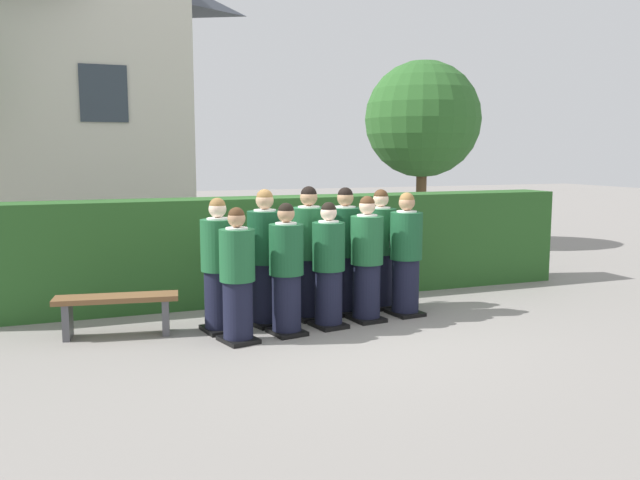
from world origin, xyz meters
TOP-DOWN VIEW (x-y plane):
  - ground_plane at (0.00, 0.00)m, footprint 60.00×60.00m
  - student_front_row_0 at (-1.18, -0.23)m, footprint 0.45×0.51m
  - student_front_row_1 at (-0.56, -0.11)m, footprint 0.43×0.53m
  - student_front_row_2 at (0.02, 0.01)m, footprint 0.42×0.49m
  - student_front_row_3 at (0.59, 0.13)m, footprint 0.42×0.50m
  - student_front_row_4 at (1.20, 0.23)m, footprint 0.42×0.53m
  - student_rear_row_0 at (-1.27, 0.29)m, footprint 0.44×0.54m
  - student_rear_row_1 at (-0.67, 0.40)m, footprint 0.50×0.56m
  - student_rear_row_2 at (-0.06, 0.50)m, footprint 0.45×0.56m
  - student_rear_row_3 at (0.49, 0.61)m, footprint 0.44×0.55m
  - student_rear_row_4 at (1.06, 0.72)m, footprint 0.43×0.53m
  - hedge at (0.00, 1.79)m, footprint 9.15×0.70m
  - school_building_main at (-3.60, 8.11)m, footprint 6.78×3.67m
  - oak_tree_right at (4.75, 6.08)m, footprint 2.65×2.65m
  - wooden_bench at (-2.43, 0.52)m, footprint 1.44×0.57m

SIDE VIEW (x-z plane):
  - ground_plane at x=0.00m, z-range 0.00..0.00m
  - wooden_bench at x=-2.43m, z-range 0.11..0.59m
  - student_front_row_0 at x=-1.18m, z-range -0.04..1.49m
  - student_front_row_2 at x=0.02m, z-range -0.04..1.50m
  - student_front_row_1 at x=-0.56m, z-range -0.04..1.52m
  - hedge at x=0.00m, z-range 0.00..1.49m
  - student_front_row_3 at x=0.59m, z-range -0.04..1.56m
  - student_rear_row_0 at x=-1.27m, z-range -0.04..1.57m
  - student_front_row_4 at x=1.20m, z-range -0.04..1.58m
  - student_rear_row_4 at x=1.06m, z-range -0.04..1.60m
  - student_rear_row_3 at x=0.49m, z-range -0.04..1.64m
  - student_rear_row_1 at x=-0.67m, z-range -0.04..1.65m
  - student_rear_row_2 at x=-0.06m, z-range -0.04..1.67m
  - oak_tree_right at x=4.75m, z-range 0.78..4.99m
  - school_building_main at x=-3.60m, z-range 0.09..7.29m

